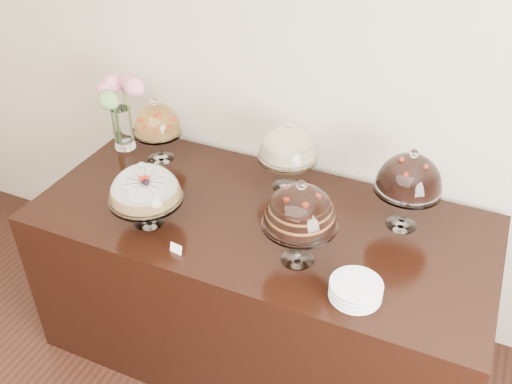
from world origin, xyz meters
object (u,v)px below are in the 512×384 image
at_px(display_counter, 260,285).
at_px(cake_stand_choco_layer, 300,210).
at_px(flower_vase, 120,103).
at_px(cake_stand_cheesecake, 288,146).
at_px(plate_stack, 356,290).
at_px(cake_stand_fruit_tart, 157,122).
at_px(cake_stand_sugar_sponge, 145,187).
at_px(cake_stand_dark_choco, 410,177).

distance_m(display_counter, cake_stand_choco_layer, 0.80).
relative_size(cake_stand_choco_layer, flower_vase, 0.92).
distance_m(cake_stand_cheesecake, plate_stack, 0.85).
bearing_deg(cake_stand_fruit_tart, display_counter, -20.55).
height_order(cake_stand_fruit_tart, flower_vase, flower_vase).
distance_m(cake_stand_sugar_sponge, cake_stand_fruit_tart, 0.58).
relative_size(display_counter, cake_stand_cheesecake, 5.86).
bearing_deg(cake_stand_dark_choco, flower_vase, 177.36).
distance_m(cake_stand_fruit_tart, flower_vase, 0.25).
height_order(cake_stand_choco_layer, cake_stand_cheesecake, cake_stand_choco_layer).
relative_size(cake_stand_dark_choco, plate_stack, 1.99).
relative_size(cake_stand_fruit_tart, plate_stack, 1.78).
relative_size(cake_stand_sugar_sponge, plate_stack, 1.67).
distance_m(cake_stand_choco_layer, flower_vase, 1.34).
xyz_separation_m(cake_stand_sugar_sponge, cake_stand_fruit_tart, (-0.25, 0.52, 0.03)).
relative_size(cake_stand_sugar_sponge, cake_stand_fruit_tart, 0.94).
distance_m(display_counter, cake_stand_fruit_tart, 1.03).
xyz_separation_m(display_counter, flower_vase, (-0.97, 0.29, 0.73)).
height_order(cake_stand_cheesecake, cake_stand_fruit_tart, cake_stand_cheesecake).
bearing_deg(cake_stand_dark_choco, cake_stand_choco_layer, -130.08).
height_order(display_counter, cake_stand_fruit_tart, cake_stand_fruit_tart).
relative_size(cake_stand_sugar_sponge, cake_stand_dark_choco, 0.84).
bearing_deg(cake_stand_dark_choco, cake_stand_cheesecake, 172.85).
distance_m(cake_stand_sugar_sponge, cake_stand_choco_layer, 0.74).
height_order(cake_stand_sugar_sponge, plate_stack, cake_stand_sugar_sponge).
height_order(display_counter, plate_stack, plate_stack).
distance_m(cake_stand_choco_layer, cake_stand_cheesecake, 0.56).
bearing_deg(flower_vase, display_counter, -16.77).
bearing_deg(cake_stand_choco_layer, flower_vase, 157.97).
bearing_deg(flower_vase, cake_stand_dark_choco, -2.64).
xyz_separation_m(cake_stand_sugar_sponge, cake_stand_dark_choco, (1.10, 0.46, 0.07)).
height_order(cake_stand_choco_layer, cake_stand_fruit_tart, cake_stand_choco_layer).
bearing_deg(cake_stand_fruit_tart, cake_stand_dark_choco, -2.22).
distance_m(cake_stand_cheesecake, cake_stand_fruit_tart, 0.74).
xyz_separation_m(cake_stand_choco_layer, cake_stand_fruit_tart, (-0.99, 0.48, -0.04)).
bearing_deg(cake_stand_choco_layer, cake_stand_cheesecake, 116.36).
xyz_separation_m(cake_stand_dark_choco, flower_vase, (-1.60, 0.07, 0.01)).
xyz_separation_m(cake_stand_sugar_sponge, cake_stand_cheesecake, (0.49, 0.54, 0.04)).
bearing_deg(cake_stand_sugar_sponge, flower_vase, 132.99).
distance_m(flower_vase, plate_stack, 1.67).
distance_m(cake_stand_choco_layer, cake_stand_dark_choco, 0.56).
relative_size(cake_stand_dark_choco, flower_vase, 0.92).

